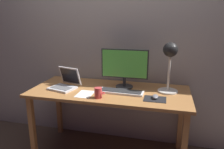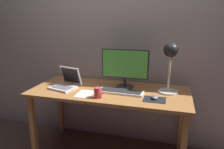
% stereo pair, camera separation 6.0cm
% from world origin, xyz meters
% --- Properties ---
extents(back_wall, '(4.80, 0.06, 2.60)m').
position_xyz_m(back_wall, '(0.00, 0.40, 1.30)').
color(back_wall, '#A8A099').
rests_on(back_wall, ground).
extents(desk, '(1.60, 0.70, 0.74)m').
position_xyz_m(desk, '(0.00, 0.00, 0.66)').
color(desk, '#A8703D').
rests_on(desk, ground).
extents(monitor, '(0.49, 0.18, 0.41)m').
position_xyz_m(monitor, '(0.13, 0.12, 0.97)').
color(monitor, '#28282B').
rests_on(monitor, desk).
extents(keyboard_main, '(0.45, 0.16, 0.03)m').
position_xyz_m(keyboard_main, '(0.13, -0.05, 0.75)').
color(keyboard_main, silver).
rests_on(keyboard_main, desk).
extents(laptop, '(0.31, 0.32, 0.21)m').
position_xyz_m(laptop, '(-0.46, -0.03, 0.80)').
color(laptop, silver).
rests_on(laptop, desk).
extents(desk_lamp, '(0.20, 0.20, 0.49)m').
position_xyz_m(desk_lamp, '(0.58, 0.09, 1.08)').
color(desk_lamp, beige).
rests_on(desk_lamp, desk).
extents(mousepad, '(0.20, 0.16, 0.00)m').
position_xyz_m(mousepad, '(0.47, -0.15, 0.74)').
color(mousepad, black).
rests_on(mousepad, desk).
extents(mouse, '(0.06, 0.10, 0.03)m').
position_xyz_m(mouse, '(0.47, -0.13, 0.76)').
color(mouse, slate).
rests_on(mouse, mousepad).
extents(coffee_mug, '(0.11, 0.07, 0.10)m').
position_xyz_m(coffee_mug, '(-0.04, -0.24, 0.79)').
color(coffee_mug, '#CC3F3F').
rests_on(coffee_mug, desk).
extents(paper_sheet_by_keyboard, '(0.15, 0.21, 0.00)m').
position_xyz_m(paper_sheet_by_keyboard, '(-0.20, -0.17, 0.74)').
color(paper_sheet_by_keyboard, white).
rests_on(paper_sheet_by_keyboard, desk).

